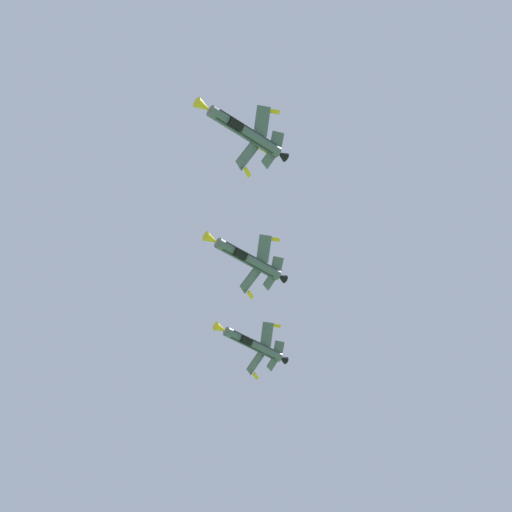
# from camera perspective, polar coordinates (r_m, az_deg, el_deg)

# --- Properties ---
(fighter_jet_lead) EXTENTS (10.35, 13.84, 8.15)m
(fighter_jet_lead) POSITION_cam_1_polar(r_m,az_deg,el_deg) (141.97, -0.72, 6.90)
(fighter_jet_lead) COLOR #4C5666
(fighter_jet_left_wing) EXTENTS (10.35, 13.84, 8.02)m
(fighter_jet_left_wing) POSITION_cam_1_polar(r_m,az_deg,el_deg) (157.71, -0.51, -0.14)
(fighter_jet_left_wing) COLOR #4C5666
(fighter_jet_right_wing) EXTENTS (10.35, 13.84, 8.24)m
(fighter_jet_right_wing) POSITION_cam_1_polar(r_m,az_deg,el_deg) (177.88, -0.22, -4.87)
(fighter_jet_right_wing) COLOR #4C5666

